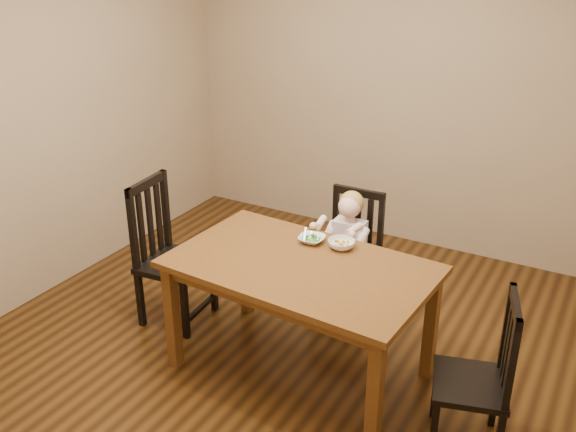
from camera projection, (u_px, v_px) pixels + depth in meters
The scene contains 9 objects.
room at pixel (284, 158), 3.82m from camera, with size 4.01×4.01×2.71m.
dining_table at pixel (301, 277), 3.86m from camera, with size 1.60×1.02×0.77m.
chair_child at pixel (350, 257), 4.60m from camera, with size 0.41×0.39×0.94m.
chair_left at pixel (169, 255), 4.52m from camera, with size 0.47×0.49×1.05m.
chair_right at pixel (480, 377), 3.37m from camera, with size 0.48×0.49×0.93m.
toddler at pixel (348, 244), 4.50m from camera, with size 0.30×0.37×0.51m, color white, non-canonical shape.
bowl_peas at pixel (312, 239), 4.08m from camera, with size 0.16×0.16×0.04m, color white.
bowl_veg at pixel (341, 244), 4.00m from camera, with size 0.17×0.17×0.05m, color white.
fork at pixel (305, 235), 4.07m from camera, with size 0.06×0.12×0.05m.
Camera 1 is at (1.80, -3.16, 2.58)m, focal length 40.00 mm.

